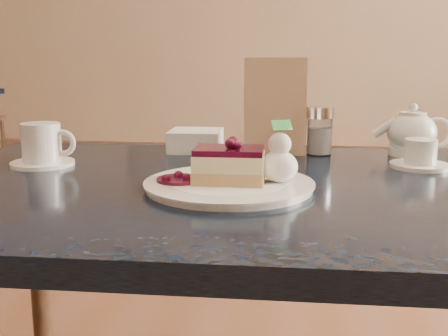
# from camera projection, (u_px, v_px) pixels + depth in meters

# --- Properties ---
(main_table) EXTENTS (1.16, 0.78, 0.72)m
(main_table) POSITION_uv_depth(u_px,v_px,m) (232.00, 224.00, 0.99)
(main_table) COLOR black
(main_table) RESTS_ON ground
(dessert_plate) EXTENTS (0.27, 0.27, 0.01)m
(dessert_plate) POSITION_uv_depth(u_px,v_px,m) (229.00, 186.00, 0.93)
(dessert_plate) COLOR white
(dessert_plate) RESTS_ON main_table
(cheesecake_slice) EXTENTS (0.12, 0.08, 0.06)m
(cheesecake_slice) POSITION_uv_depth(u_px,v_px,m) (229.00, 165.00, 0.92)
(cheesecake_slice) COLOR tan
(cheesecake_slice) RESTS_ON dessert_plate
(whipped_cream) EXTENTS (0.06, 0.06, 0.05)m
(whipped_cream) POSITION_uv_depth(u_px,v_px,m) (279.00, 166.00, 0.92)
(whipped_cream) COLOR white
(whipped_cream) RESTS_ON dessert_plate
(berry_sauce) EXTENTS (0.08, 0.08, 0.01)m
(berry_sauce) POSITION_uv_depth(u_px,v_px,m) (180.00, 180.00, 0.93)
(berry_sauce) COLOR black
(berry_sauce) RESTS_ON dessert_plate
(coffee_set) EXTENTS (0.13, 0.13, 0.08)m
(coffee_set) POSITION_uv_depth(u_px,v_px,m) (43.00, 147.00, 1.11)
(coffee_set) COLOR white
(coffee_set) RESTS_ON main_table
(tea_set) EXTENTS (0.15, 0.25, 0.10)m
(tea_set) POSITION_uv_depth(u_px,v_px,m) (413.00, 138.00, 1.20)
(tea_set) COLOR white
(tea_set) RESTS_ON main_table
(menu_card) EXTENTS (0.13, 0.03, 0.21)m
(menu_card) POSITION_uv_depth(u_px,v_px,m) (275.00, 107.00, 1.22)
(menu_card) COLOR beige
(menu_card) RESTS_ON main_table
(sugar_shaker) EXTENTS (0.06, 0.06, 0.11)m
(sugar_shaker) POSITION_uv_depth(u_px,v_px,m) (320.00, 130.00, 1.23)
(sugar_shaker) COLOR white
(sugar_shaker) RESTS_ON main_table
(napkin_stack) EXTENTS (0.12, 0.12, 0.05)m
(napkin_stack) POSITION_uv_depth(u_px,v_px,m) (196.00, 141.00, 1.28)
(napkin_stack) COLOR white
(napkin_stack) RESTS_ON main_table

